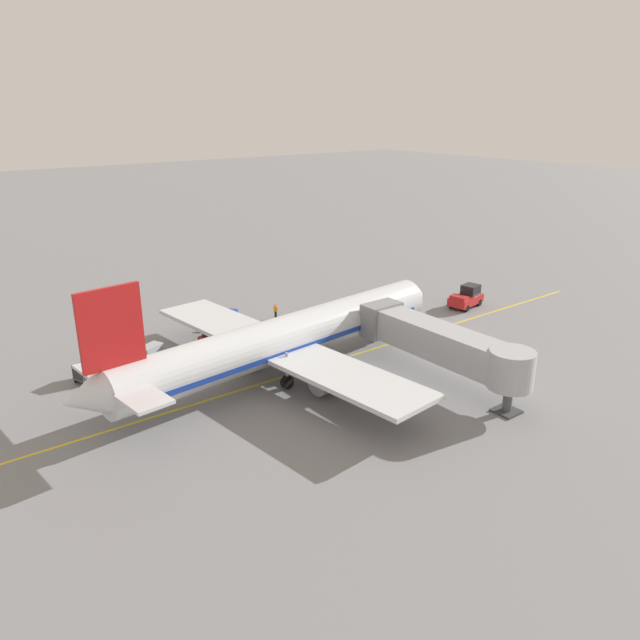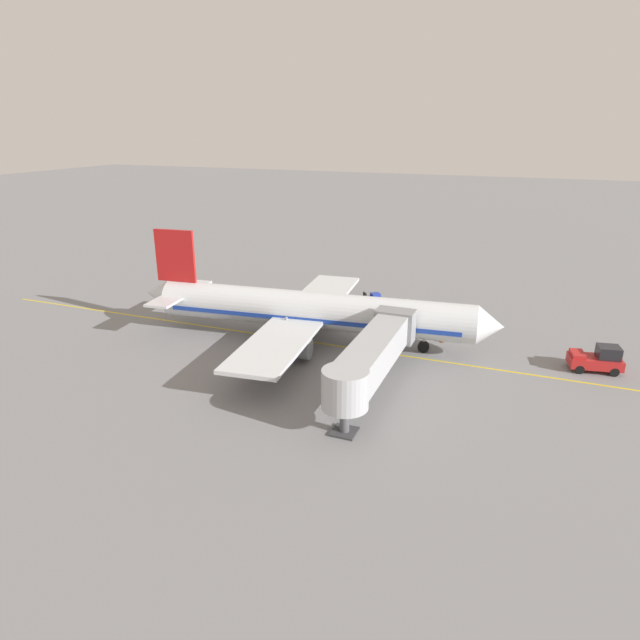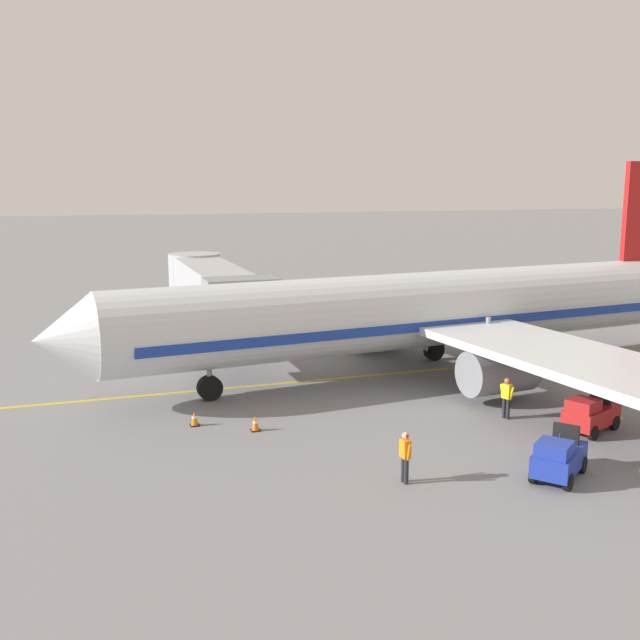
# 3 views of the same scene
# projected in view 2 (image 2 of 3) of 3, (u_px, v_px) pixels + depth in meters

# --- Properties ---
(ground_plane) EXTENTS (400.00, 400.00, 0.00)m
(ground_plane) POSITION_uv_depth(u_px,v_px,m) (315.00, 343.00, 56.20)
(ground_plane) COLOR slate
(gate_lead_in_line) EXTENTS (0.24, 80.00, 0.01)m
(gate_lead_in_line) POSITION_uv_depth(u_px,v_px,m) (315.00, 342.00, 56.20)
(gate_lead_in_line) COLOR gold
(gate_lead_in_line) RESTS_ON ground
(parked_airliner) EXTENTS (30.37, 37.35, 10.63)m
(parked_airliner) POSITION_uv_depth(u_px,v_px,m) (310.00, 311.00, 55.76)
(parked_airliner) COLOR silver
(parked_airliner) RESTS_ON ground
(jet_bridge) EXTENTS (16.52, 3.50, 4.98)m
(jet_bridge) POSITION_uv_depth(u_px,v_px,m) (372.00, 355.00, 44.47)
(jet_bridge) COLOR #A8AAAF
(jet_bridge) RESTS_ON ground
(pushback_tractor) EXTENTS (2.97, 4.73, 2.40)m
(pushback_tractor) POSITION_uv_depth(u_px,v_px,m) (597.00, 359.00, 49.46)
(pushback_tractor) COLOR #B21E1E
(pushback_tractor) RESTS_ON ground
(baggage_tug_lead) EXTENTS (2.13, 2.77, 1.62)m
(baggage_tug_lead) POSITION_uv_depth(u_px,v_px,m) (330.00, 304.00, 66.02)
(baggage_tug_lead) COLOR #B21E1E
(baggage_tug_lead) RESTS_ON ground
(baggage_tug_trailing) EXTENTS (1.39, 2.55, 1.62)m
(baggage_tug_trailing) POSITION_uv_depth(u_px,v_px,m) (259.00, 303.00, 66.25)
(baggage_tug_trailing) COLOR silver
(baggage_tug_trailing) RESTS_ON ground
(baggage_tug_spare) EXTENTS (2.49, 2.71, 1.62)m
(baggage_tug_spare) POSITION_uv_depth(u_px,v_px,m) (371.00, 299.00, 67.67)
(baggage_tug_spare) COLOR #1E339E
(baggage_tug_spare) RESTS_ON ground
(baggage_cart_front) EXTENTS (2.07, 2.93, 1.58)m
(baggage_cart_front) POSITION_uv_depth(u_px,v_px,m) (279.00, 298.00, 67.48)
(baggage_cart_front) COLOR #4C4C51
(baggage_cart_front) RESTS_ON ground
(baggage_cart_second_in_train) EXTENTS (2.07, 2.93, 1.58)m
(baggage_cart_second_in_train) POSITION_uv_depth(u_px,v_px,m) (255.00, 295.00, 68.35)
(baggage_cart_second_in_train) COLOR #4C4C51
(baggage_cart_second_in_train) RESTS_ON ground
(baggage_cart_third_in_train) EXTENTS (2.07, 2.93, 1.58)m
(baggage_cart_third_in_train) POSITION_uv_depth(u_px,v_px,m) (236.00, 294.00, 69.04)
(baggage_cart_third_in_train) COLOR #4C4C51
(baggage_cart_third_in_train) RESTS_ON ground
(ground_crew_wing_walker) EXTENTS (0.72, 0.34, 1.69)m
(ground_crew_wing_walker) POSITION_uv_depth(u_px,v_px,m) (340.00, 310.00, 63.03)
(ground_crew_wing_walker) COLOR #232328
(ground_crew_wing_walker) RESTS_ON ground
(ground_crew_loader) EXTENTS (0.73, 0.26, 1.69)m
(ground_crew_loader) POSITION_uv_depth(u_px,v_px,m) (407.00, 305.00, 64.78)
(ground_crew_loader) COLOR #232328
(ground_crew_loader) RESTS_ON ground
(safety_cone_nose_left) EXTENTS (0.36, 0.36, 0.59)m
(safety_cone_nose_left) POSITION_uv_depth(u_px,v_px,m) (442.00, 339.00, 56.25)
(safety_cone_nose_left) COLOR black
(safety_cone_nose_left) RESTS_ON ground
(safety_cone_nose_right) EXTENTS (0.36, 0.36, 0.59)m
(safety_cone_nose_right) POSITION_uv_depth(u_px,v_px,m) (424.00, 332.00, 58.19)
(safety_cone_nose_right) COLOR black
(safety_cone_nose_right) RESTS_ON ground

